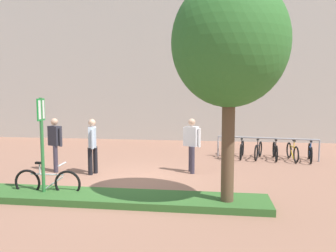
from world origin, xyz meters
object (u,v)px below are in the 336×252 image
Objects in this scene: tree_sidewalk at (230,44)px; person_shirt_white at (192,142)px; bike_at_sign at (48,182)px; parking_sign_post at (42,133)px; bike_rack_cluster at (267,150)px; bollard_steel at (231,148)px; person_shirt_blue at (92,143)px; person_suited_dark at (55,141)px.

tree_sidewalk reaches higher than person_shirt_white.
parking_sign_post is at bearing -98.52° from bike_at_sign.
bollard_steel reaches higher than bike_rack_cluster.
person_shirt_white is at bearing 42.57° from parking_sign_post.
bike_at_sign is at bearing 81.48° from parking_sign_post.
person_shirt_blue and person_shirt_white have the same top height.
parking_sign_post is at bearing -137.09° from bike_rack_cluster.
person_suited_dark is at bearing -154.93° from bollard_steel.
bike_rack_cluster is (6.02, 5.47, -0.00)m from bike_at_sign.
tree_sidewalk reaches higher than person_suited_dark.
person_suited_dark is at bearing 173.00° from person_shirt_blue.
tree_sidewalk is 2.87× the size of person_suited_dark.
bollard_steel is at bearing -165.77° from bike_rack_cluster.
person_suited_dark reaches higher than bollard_steel.
parking_sign_post is 8.35m from bike_rack_cluster.
tree_sidewalk is 2.87× the size of person_shirt_white.
bike_at_sign is at bearing -97.23° from person_shirt_blue.
bollard_steel is (-1.37, -0.35, 0.10)m from bike_rack_cluster.
person_shirt_white is at bearing 41.36° from bike_at_sign.
bike_at_sign is (-4.31, 0.23, -3.20)m from tree_sidewalk.
person_shirt_blue and person_suited_dark have the same top height.
person_shirt_white is (3.33, 2.93, 0.63)m from bike_at_sign.
person_suited_dark and person_shirt_white have the same top height.
tree_sidewalk is at bearing -93.67° from bollard_steel.
tree_sidewalk is at bearing -3.06° from bike_at_sign.
tree_sidewalk is 5.41m from person_shirt_blue.
parking_sign_post reaches higher than bollard_steel.
bike_rack_cluster is at bearing 23.08° from person_suited_dark.
person_shirt_blue is (0.32, 2.46, -0.60)m from parking_sign_post.
bollard_steel is 2.63m from person_shirt_white.
parking_sign_post is 1.40× the size of person_shirt_white.
tree_sidewalk reaches higher than parking_sign_post.
parking_sign_post reaches higher than bike_at_sign.
person_shirt_blue is at bearing -168.61° from person_shirt_white.
person_shirt_blue is at bearing 147.64° from tree_sidewalk.
tree_sidewalk is 2.94× the size of bike_at_sign.
bike_at_sign is at bearing -137.74° from bike_rack_cluster.
bike_at_sign is at bearing -138.64° from person_shirt_white.
person_suited_dark is (-7.03, -3.00, 0.64)m from bike_rack_cluster.
bollard_steel is at bearing 48.41° from parking_sign_post.
person_shirt_white is (-2.70, -2.55, 0.64)m from bike_rack_cluster.
tree_sidewalk is 4.76m from parking_sign_post.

